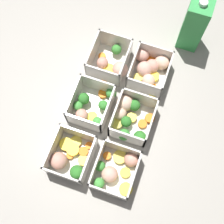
# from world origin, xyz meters

# --- Properties ---
(ground_plane) EXTENTS (4.00, 4.00, 0.00)m
(ground_plane) POSITION_xyz_m (0.00, 0.00, 0.00)
(ground_plane) COLOR gray
(container_near_left) EXTENTS (0.14, 0.12, 0.08)m
(container_near_left) POSITION_xyz_m (-0.16, -0.06, 0.03)
(container_near_left) COLOR silver
(container_near_left) RESTS_ON ground_plane
(container_near_center) EXTENTS (0.14, 0.12, 0.08)m
(container_near_center) POSITION_xyz_m (0.00, -0.06, 0.03)
(container_near_center) COLOR silver
(container_near_center) RESTS_ON ground_plane
(container_near_right) EXTENTS (0.13, 0.12, 0.08)m
(container_near_right) POSITION_xyz_m (0.17, -0.07, 0.03)
(container_near_right) COLOR silver
(container_near_right) RESTS_ON ground_plane
(container_far_left) EXTENTS (0.16, 0.13, 0.08)m
(container_far_left) POSITION_xyz_m (-0.17, 0.06, 0.03)
(container_far_left) COLOR silver
(container_far_left) RESTS_ON ground_plane
(container_far_center) EXTENTS (0.15, 0.14, 0.08)m
(container_far_center) POSITION_xyz_m (-0.00, 0.05, 0.03)
(container_far_center) COLOR silver
(container_far_center) RESTS_ON ground_plane
(container_far_right) EXTENTS (0.14, 0.13, 0.08)m
(container_far_right) POSITION_xyz_m (0.16, 0.06, 0.03)
(container_far_right) COLOR silver
(container_far_right) RESTS_ON ground_plane
(juice_carton) EXTENTS (0.07, 0.07, 0.20)m
(juice_carton) POSITION_xyz_m (-0.32, 0.15, 0.10)
(juice_carton) COLOR green
(juice_carton) RESTS_ON ground_plane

